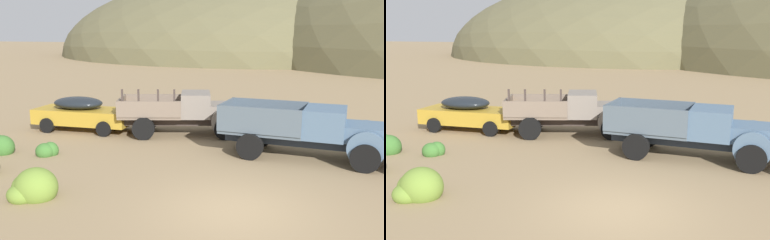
# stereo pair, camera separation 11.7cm
# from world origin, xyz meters

# --- Properties ---
(ground_plane) EXTENTS (300.00, 300.00, 0.00)m
(ground_plane) POSITION_xyz_m (0.00, 0.00, 0.00)
(ground_plane) COLOR #937A56
(hill_distant) EXTENTS (81.87, 83.25, 31.95)m
(hill_distant) POSITION_xyz_m (-13.20, 82.12, 0.00)
(hill_distant) COLOR brown
(hill_distant) RESTS_ON ground
(car_mustard) EXTENTS (4.92, 2.17, 1.57)m
(car_mustard) POSITION_xyz_m (-8.50, 6.60, 0.82)
(car_mustard) COLOR #B28928
(car_mustard) RESTS_ON ground
(truck_primer_gray) EXTENTS (6.01, 3.71, 2.16)m
(truck_primer_gray) POSITION_xyz_m (-3.58, 7.51, 1.00)
(truck_primer_gray) COLOR #3D322D
(truck_primer_gray) RESTS_ON ground
(truck_chalk_blue) EXTENTS (6.39, 2.55, 1.91)m
(truck_chalk_blue) POSITION_xyz_m (1.91, 5.38, 1.02)
(truck_chalk_blue) COLOR #262D39
(truck_chalk_blue) RESTS_ON ground
(bush_front_left) EXTENTS (1.31, 1.22, 1.10)m
(bush_front_left) POSITION_xyz_m (-5.48, -0.97, 0.27)
(bush_front_left) COLOR olive
(bush_front_left) RESTS_ON ground
(bush_front_right) EXTENTS (1.44, 1.16, 1.17)m
(bush_front_right) POSITION_xyz_m (2.32, 8.84, 0.29)
(bush_front_right) COLOR #3D702D
(bush_front_right) RESTS_ON ground
(bush_near_barrel) EXTENTS (0.77, 0.78, 0.63)m
(bush_near_barrel) POSITION_xyz_m (-7.70, 2.62, 0.17)
(bush_near_barrel) COLOR #3D702D
(bush_near_barrel) RESTS_ON ground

